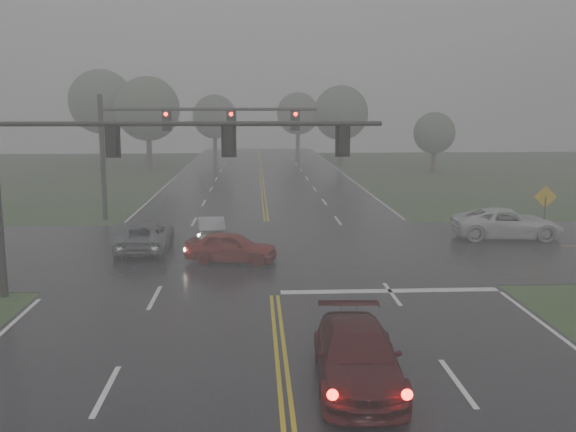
{
  "coord_description": "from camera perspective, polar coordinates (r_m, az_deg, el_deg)",
  "views": [
    {
      "loc": [
        -0.71,
        -9.41,
        7.09
      ],
      "look_at": [
        0.62,
        16.0,
        2.74
      ],
      "focal_mm": 40.0,
      "sensor_mm": 36.0,
      "label": 1
    }
  ],
  "objects": [
    {
      "name": "main_road",
      "position": [
        30.26,
        -1.57,
        -3.86
      ],
      "size": [
        18.0,
        160.0,
        0.02
      ],
      "primitive_type": "cube",
      "color": "black",
      "rests_on": "ground"
    },
    {
      "name": "cross_street",
      "position": [
        32.21,
        -1.66,
        -3.02
      ],
      "size": [
        120.0,
        14.0,
        0.02
      ],
      "primitive_type": "cube",
      "color": "black",
      "rests_on": "ground"
    },
    {
      "name": "stop_bar",
      "position": [
        25.38,
        9.03,
        -6.65
      ],
      "size": [
        8.5,
        0.5,
        0.01
      ],
      "primitive_type": "cube",
      "color": "white",
      "rests_on": "ground"
    },
    {
      "name": "sedan_maroon",
      "position": [
        17.24,
        6.12,
        -14.66
      ],
      "size": [
        2.36,
        5.28,
        1.51
      ],
      "primitive_type": "imported",
      "rotation": [
        0.0,
        0.0,
        -0.05
      ],
      "color": "#3F0B0D",
      "rests_on": "ground"
    },
    {
      "name": "sedan_red",
      "position": [
        29.74,
        -5.02,
        -4.13
      ],
      "size": [
        4.44,
        2.47,
        1.43
      ],
      "primitive_type": "imported",
      "rotation": [
        0.0,
        0.0,
        1.38
      ],
      "color": "maroon",
      "rests_on": "ground"
    },
    {
      "name": "sedan_silver",
      "position": [
        34.84,
        -6.84,
        -2.11
      ],
      "size": [
        1.79,
        4.02,
        1.28
      ],
      "primitive_type": "imported",
      "rotation": [
        0.0,
        0.0,
        3.25
      ],
      "color": "#9C9FA3",
      "rests_on": "ground"
    },
    {
      "name": "car_grey",
      "position": [
        32.68,
        -12.52,
        -3.07
      ],
      "size": [
        2.51,
        5.3,
        1.46
      ],
      "primitive_type": "imported",
      "rotation": [
        0.0,
        0.0,
        3.16
      ],
      "color": "#54565B",
      "rests_on": "ground"
    },
    {
      "name": "pickup_white",
      "position": [
        36.92,
        18.84,
        -1.9
      ],
      "size": [
        6.0,
        3.08,
        1.62
      ],
      "primitive_type": "imported",
      "rotation": [
        0.0,
        0.0,
        1.5
      ],
      "color": "silver",
      "rests_on": "ground"
    },
    {
      "name": "signal_gantry_near",
      "position": [
        24.51,
        -14.81,
        4.93
      ],
      "size": [
        14.38,
        0.32,
        7.34
      ],
      "color": "black",
      "rests_on": "ground"
    },
    {
      "name": "signal_gantry_far",
      "position": [
        41.04,
        -10.54,
        7.33
      ],
      "size": [
        13.58,
        0.4,
        7.85
      ],
      "color": "black",
      "rests_on": "ground"
    },
    {
      "name": "sign_diamond_east",
      "position": [
        37.26,
        21.9,
        1.08
      ],
      "size": [
        1.21,
        0.17,
        2.91
      ],
      "rotation": [
        0.0,
        0.0,
        -0.11
      ],
      "color": "black",
      "rests_on": "ground"
    },
    {
      "name": "tree_nw_a",
      "position": [
        73.23,
        -12.37,
        9.29
      ],
      "size": [
        7.09,
        7.09,
        10.41
      ],
      "color": "#332A21",
      "rests_on": "ground"
    },
    {
      "name": "tree_ne_a",
      "position": [
        78.21,
        4.73,
        9.11
      ],
      "size": [
        6.55,
        6.55,
        9.62
      ],
      "color": "#332A21",
      "rests_on": "ground"
    },
    {
      "name": "tree_n_mid",
      "position": [
        87.92,
        -6.54,
        8.75
      ],
      "size": [
        5.93,
        5.93,
        8.71
      ],
      "color": "#332A21",
      "rests_on": "ground"
    },
    {
      "name": "tree_e_near",
      "position": [
        70.99,
        12.88,
        7.2
      ],
      "size": [
        4.45,
        4.45,
        6.54
      ],
      "color": "#332A21",
      "rests_on": "ground"
    },
    {
      "name": "tree_nw_b",
      "position": [
        83.61,
        -16.26,
        9.73
      ],
      "size": [
        7.94,
        7.94,
        11.67
      ],
      "color": "#332A21",
      "rests_on": "ground"
    },
    {
      "name": "tree_n_far",
      "position": [
        96.53,
        0.89,
        9.09
      ],
      "size": [
        6.28,
        6.28,
        9.22
      ],
      "color": "#332A21",
      "rests_on": "ground"
    }
  ]
}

